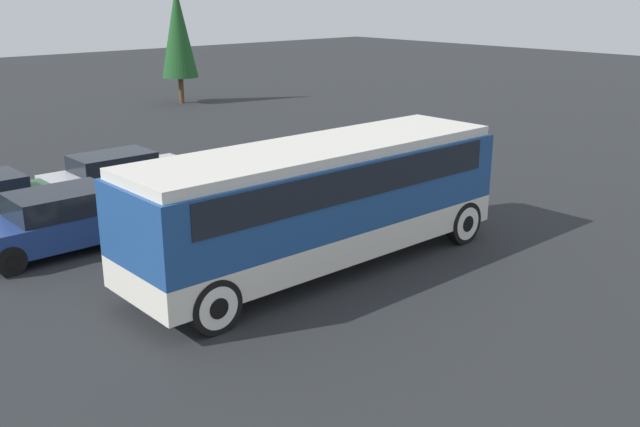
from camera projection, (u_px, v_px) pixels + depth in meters
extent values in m
plane|color=#26282B|center=(320.00, 267.00, 16.63)|extent=(120.00, 120.00, 0.00)
cube|color=silver|center=(320.00, 235.00, 16.39)|extent=(9.42, 2.55, 0.67)
cube|color=navy|center=(320.00, 188.00, 16.05)|extent=(9.42, 2.55, 1.57)
cube|color=black|center=(320.00, 172.00, 15.94)|extent=(8.29, 2.59, 0.71)
cube|color=silver|center=(320.00, 149.00, 15.79)|extent=(9.23, 2.35, 0.22)
cube|color=navy|center=(448.00, 166.00, 19.01)|extent=(0.36, 2.45, 1.79)
cylinder|color=black|center=(463.00, 223.00, 18.07)|extent=(1.09, 0.28, 1.09)
cylinder|color=silver|center=(463.00, 223.00, 18.07)|extent=(0.85, 0.30, 0.85)
cylinder|color=black|center=(463.00, 223.00, 18.07)|extent=(0.41, 0.32, 0.41)
cylinder|color=black|center=(396.00, 203.00, 19.73)|extent=(1.09, 0.28, 1.09)
cylinder|color=silver|center=(396.00, 203.00, 19.73)|extent=(0.85, 0.30, 0.85)
cylinder|color=black|center=(396.00, 203.00, 19.73)|extent=(0.41, 0.32, 0.41)
cylinder|color=black|center=(215.00, 306.00, 13.31)|extent=(1.09, 0.28, 1.09)
cylinder|color=silver|center=(215.00, 306.00, 13.31)|extent=(0.85, 0.30, 0.85)
cylinder|color=black|center=(215.00, 306.00, 13.31)|extent=(0.41, 0.32, 0.41)
cylinder|color=black|center=(153.00, 271.00, 14.97)|extent=(1.09, 0.28, 1.09)
cylinder|color=silver|center=(153.00, 271.00, 14.97)|extent=(0.85, 0.30, 0.85)
cylinder|color=black|center=(153.00, 271.00, 14.97)|extent=(0.41, 0.32, 0.41)
cube|color=#BCBCC1|center=(119.00, 177.00, 22.52)|extent=(4.65, 1.71, 0.58)
cube|color=black|center=(112.00, 161.00, 22.24)|extent=(2.42, 1.54, 0.50)
cylinder|color=black|center=(184.00, 178.00, 23.23)|extent=(0.63, 0.22, 0.63)
cylinder|color=black|center=(184.00, 178.00, 23.23)|extent=(0.24, 0.26, 0.24)
cylinder|color=black|center=(161.00, 170.00, 24.32)|extent=(0.63, 0.22, 0.63)
cylinder|color=black|center=(161.00, 170.00, 24.32)|extent=(0.24, 0.26, 0.24)
cylinder|color=black|center=(72.00, 200.00, 20.84)|extent=(0.63, 0.22, 0.63)
cylinder|color=black|center=(72.00, 200.00, 20.84)|extent=(0.24, 0.26, 0.24)
cylinder|color=black|center=(52.00, 189.00, 21.93)|extent=(0.63, 0.22, 0.63)
cylinder|color=black|center=(52.00, 189.00, 21.93)|extent=(0.24, 0.26, 0.24)
cube|color=navy|center=(70.00, 225.00, 17.67)|extent=(4.48, 1.80, 0.69)
cube|color=black|center=(60.00, 202.00, 17.36)|extent=(2.33, 1.62, 0.57)
cylinder|color=black|center=(150.00, 228.00, 18.28)|extent=(0.70, 0.22, 0.70)
cylinder|color=black|center=(150.00, 228.00, 18.28)|extent=(0.27, 0.26, 0.27)
cylinder|color=black|center=(121.00, 214.00, 19.43)|extent=(0.70, 0.22, 0.70)
cylinder|color=black|center=(121.00, 214.00, 19.43)|extent=(0.27, 0.26, 0.27)
cylinder|color=black|center=(11.00, 261.00, 16.06)|extent=(0.70, 0.22, 0.70)
cylinder|color=black|center=(11.00, 261.00, 16.06)|extent=(0.27, 0.26, 0.27)
cylinder|color=black|center=(60.00, 207.00, 20.02)|extent=(0.69, 0.22, 0.69)
cylinder|color=black|center=(60.00, 207.00, 20.02)|extent=(0.26, 0.26, 0.26)
cylinder|color=black|center=(37.00, 195.00, 21.23)|extent=(0.69, 0.22, 0.69)
cylinder|color=black|center=(37.00, 195.00, 21.23)|extent=(0.26, 0.26, 0.26)
cylinder|color=brown|center=(181.00, 90.00, 40.34)|extent=(0.28, 0.28, 1.46)
cone|color=#1E5123|center=(178.00, 32.00, 39.37)|extent=(2.01, 2.01, 4.97)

